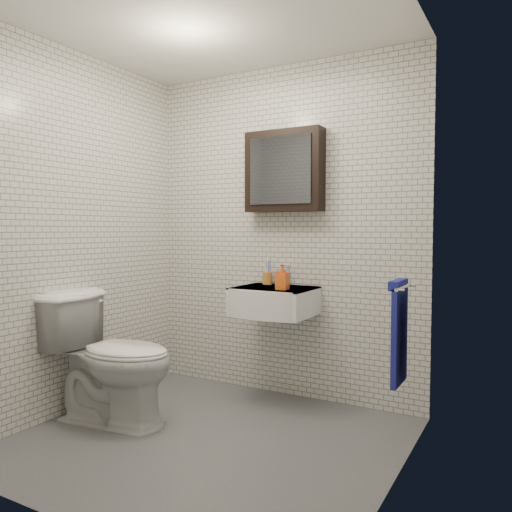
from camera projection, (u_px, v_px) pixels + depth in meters
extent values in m
cube|color=#51555A|center=(208.00, 439.00, 3.00)|extent=(2.20, 2.00, 0.01)
cube|color=silver|center=(282.00, 232.00, 3.80)|extent=(2.20, 0.02, 2.50)
cube|color=silver|center=(68.00, 234.00, 2.06)|extent=(2.20, 0.02, 2.50)
cube|color=silver|center=(77.00, 232.00, 3.47)|extent=(0.02, 2.00, 2.50)
cube|color=silver|center=(395.00, 233.00, 2.39)|extent=(0.02, 2.00, 2.50)
cube|color=white|center=(206.00, 15.00, 2.87)|extent=(2.20, 2.00, 0.02)
cube|color=white|center=(275.00, 301.00, 3.61)|extent=(0.55, 0.45, 0.20)
cylinder|color=silver|center=(276.00, 289.00, 3.62)|extent=(0.31, 0.31, 0.02)
cylinder|color=silver|center=(276.00, 288.00, 3.62)|extent=(0.04, 0.04, 0.01)
cube|color=white|center=(275.00, 288.00, 3.60)|extent=(0.55, 0.45, 0.01)
cylinder|color=silver|center=(285.00, 281.00, 3.75)|extent=(0.06, 0.06, 0.06)
cylinder|color=silver|center=(285.00, 273.00, 3.74)|extent=(0.03, 0.03, 0.08)
cylinder|color=silver|center=(281.00, 270.00, 3.69)|extent=(0.02, 0.12, 0.02)
cube|color=silver|center=(286.00, 266.00, 3.77)|extent=(0.02, 0.09, 0.01)
cube|color=black|center=(284.00, 171.00, 3.69)|extent=(0.60, 0.14, 0.60)
cube|color=#3F444C|center=(280.00, 170.00, 3.63)|extent=(0.49, 0.01, 0.49)
cylinder|color=silver|center=(403.00, 287.00, 2.73)|extent=(0.02, 0.30, 0.02)
cylinder|color=silver|center=(412.00, 285.00, 2.84)|extent=(0.04, 0.02, 0.02)
cylinder|color=silver|center=(401.00, 290.00, 2.61)|extent=(0.04, 0.02, 0.02)
cube|color=#222D9C|center=(399.00, 336.00, 2.76)|extent=(0.03, 0.26, 0.54)
cube|color=#222D9C|center=(398.00, 284.00, 2.75)|extent=(0.05, 0.26, 0.05)
cylinder|color=#C47E31|center=(267.00, 278.00, 3.80)|extent=(0.10, 0.10, 0.09)
cylinder|color=white|center=(265.00, 270.00, 3.80)|extent=(0.02, 0.03, 0.18)
cylinder|color=#4752E4|center=(268.00, 272.00, 3.79)|extent=(0.01, 0.02, 0.16)
cylinder|color=white|center=(268.00, 269.00, 3.81)|extent=(0.02, 0.03, 0.19)
cylinder|color=#4752E4|center=(270.00, 271.00, 3.80)|extent=(0.02, 0.04, 0.17)
imported|color=orange|center=(282.00, 277.00, 3.45)|extent=(0.08, 0.09, 0.18)
imported|color=white|center=(112.00, 357.00, 3.27)|extent=(0.90, 0.59, 0.86)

